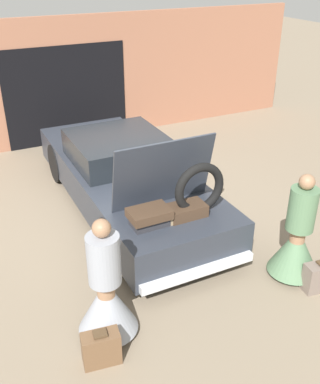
% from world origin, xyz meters
% --- Properties ---
extents(ground_plane, '(40.00, 40.00, 0.00)m').
position_xyz_m(ground_plane, '(0.00, 0.00, 0.00)').
color(ground_plane, '#7F705B').
extents(garage_wall_back, '(12.00, 0.14, 2.80)m').
position_xyz_m(garage_wall_back, '(0.00, 3.51, 1.39)').
color(garage_wall_back, '#9E664C').
rests_on(garage_wall_back, ground_plane).
extents(car, '(1.80, 4.98, 1.77)m').
position_xyz_m(car, '(0.00, -0.01, 0.57)').
color(car, '#2D333D').
rests_on(car, ground_plane).
extents(person_left, '(0.70, 0.70, 1.55)m').
position_xyz_m(person_left, '(-1.33, -2.69, 0.55)').
color(person_left, '#997051').
rests_on(person_left, ground_plane).
extents(person_right, '(0.69, 0.69, 1.54)m').
position_xyz_m(person_right, '(1.33, -2.79, 0.54)').
color(person_right, '#997051').
rests_on(person_right, ground_plane).
extents(suitcase_beside_left_person, '(0.44, 0.26, 0.43)m').
position_xyz_m(suitcase_beside_left_person, '(-1.55, -3.07, 0.20)').
color(suitcase_beside_left_person, brown).
rests_on(suitcase_beside_left_person, ground_plane).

